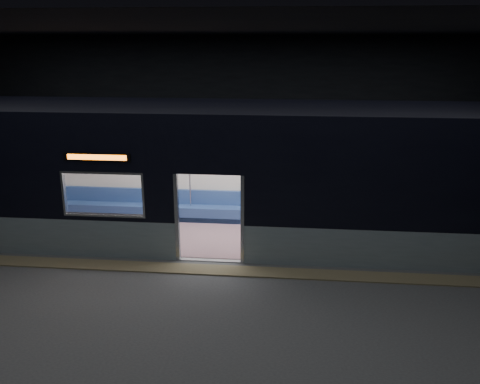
# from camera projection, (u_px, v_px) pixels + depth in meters

# --- Properties ---
(station_floor) EXTENTS (24.00, 14.00, 0.01)m
(station_floor) POSITION_uv_depth(u_px,v_px,m) (202.00, 282.00, 10.60)
(station_floor) COLOR #47494C
(station_floor) RESTS_ON ground
(station_envelope) EXTENTS (24.00, 14.00, 5.00)m
(station_envelope) POSITION_uv_depth(u_px,v_px,m) (198.00, 105.00, 9.54)
(station_envelope) COLOR black
(station_envelope) RESTS_ON station_floor
(tactile_strip) EXTENTS (22.80, 0.50, 0.03)m
(tactile_strip) POSITION_uv_depth(u_px,v_px,m) (207.00, 270.00, 11.12)
(tactile_strip) COLOR #8C7F59
(tactile_strip) RESTS_ON station_floor
(metro_car) EXTENTS (18.00, 3.04, 3.35)m
(metro_car) POSITION_uv_depth(u_px,v_px,m) (218.00, 167.00, 12.49)
(metro_car) COLOR #8D9FA9
(metro_car) RESTS_ON station_floor
(passenger) EXTENTS (0.37, 0.64, 1.30)m
(passenger) POSITION_uv_depth(u_px,v_px,m) (406.00, 202.00, 13.29)
(passenger) COLOR black
(passenger) RESTS_ON metro_car
(handbag) EXTENTS (0.27, 0.24, 0.12)m
(handbag) POSITION_uv_depth(u_px,v_px,m) (407.00, 208.00, 13.13)
(handbag) COLOR black
(handbag) RESTS_ON passenger
(transit_map) EXTENTS (1.09, 0.03, 0.71)m
(transit_map) POSITION_uv_depth(u_px,v_px,m) (269.00, 169.00, 13.72)
(transit_map) COLOR white
(transit_map) RESTS_ON metro_car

